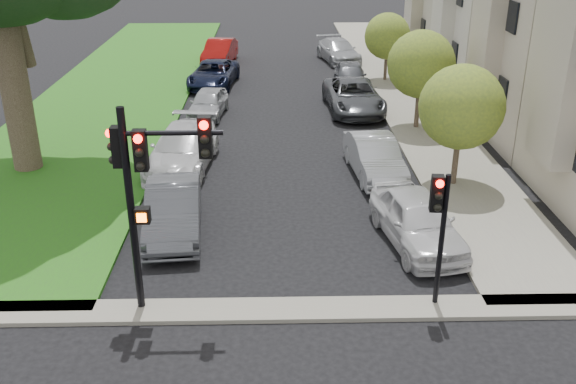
{
  "coord_description": "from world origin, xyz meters",
  "views": [
    {
      "loc": [
        -0.39,
        -11.63,
        9.39
      ],
      "look_at": [
        0.0,
        5.0,
        2.0
      ],
      "focal_mm": 40.0,
      "sensor_mm": 36.0,
      "label": 1
    }
  ],
  "objects_px": {
    "car_parked_6": "(183,148)",
    "car_parked_9": "(220,52)",
    "car_parked_3": "(350,76)",
    "car_parked_5": "(173,210)",
    "car_parked_0": "(417,220)",
    "car_parked_4": "(339,51)",
    "small_tree_c": "(387,36)",
    "traffic_signal_main": "(146,175)",
    "car_parked_7": "(208,103)",
    "car_parked_8": "(213,74)",
    "traffic_signal_secondary": "(439,217)",
    "small_tree_a": "(462,107)",
    "small_tree_b": "(421,64)",
    "car_parked_1": "(375,157)",
    "car_parked_2": "(354,96)"
  },
  "relations": [
    {
      "from": "car_parked_7",
      "to": "car_parked_8",
      "type": "bearing_deg",
      "value": 98.51
    },
    {
      "from": "traffic_signal_main",
      "to": "car_parked_9",
      "type": "relative_size",
      "value": 1.14
    },
    {
      "from": "car_parked_3",
      "to": "car_parked_5",
      "type": "distance_m",
      "value": 18.86
    },
    {
      "from": "car_parked_2",
      "to": "car_parked_9",
      "type": "xyz_separation_m",
      "value": [
        -7.5,
        10.91,
        -0.0
      ]
    },
    {
      "from": "car_parked_4",
      "to": "car_parked_0",
      "type": "bearing_deg",
      "value": -101.82
    },
    {
      "from": "car_parked_3",
      "to": "car_parked_4",
      "type": "height_order",
      "value": "car_parked_3"
    },
    {
      "from": "small_tree_c",
      "to": "car_parked_7",
      "type": "relative_size",
      "value": 1.02
    },
    {
      "from": "small_tree_a",
      "to": "car_parked_3",
      "type": "relative_size",
      "value": 1.02
    },
    {
      "from": "small_tree_c",
      "to": "traffic_signal_secondary",
      "type": "height_order",
      "value": "small_tree_c"
    },
    {
      "from": "small_tree_b",
      "to": "small_tree_c",
      "type": "xyz_separation_m",
      "value": [
        -0.0,
        8.92,
        -0.38
      ]
    },
    {
      "from": "small_tree_a",
      "to": "car_parked_0",
      "type": "xyz_separation_m",
      "value": [
        -2.29,
        -4.38,
        -2.21
      ]
    },
    {
      "from": "traffic_signal_secondary",
      "to": "car_parked_3",
      "type": "height_order",
      "value": "traffic_signal_secondary"
    },
    {
      "from": "car_parked_5",
      "to": "car_parked_7",
      "type": "relative_size",
      "value": 1.21
    },
    {
      "from": "car_parked_1",
      "to": "traffic_signal_secondary",
      "type": "bearing_deg",
      "value": -94.42
    },
    {
      "from": "car_parked_6",
      "to": "traffic_signal_secondary",
      "type": "bearing_deg",
      "value": -46.86
    },
    {
      "from": "small_tree_a",
      "to": "small_tree_b",
      "type": "relative_size",
      "value": 0.99
    },
    {
      "from": "car_parked_3",
      "to": "car_parked_4",
      "type": "bearing_deg",
      "value": 93.83
    },
    {
      "from": "traffic_signal_main",
      "to": "car_parked_4",
      "type": "xyz_separation_m",
      "value": [
        7.34,
        28.62,
        -2.97
      ]
    },
    {
      "from": "car_parked_2",
      "to": "car_parked_4",
      "type": "bearing_deg",
      "value": 85.27
    },
    {
      "from": "car_parked_6",
      "to": "car_parked_9",
      "type": "height_order",
      "value": "car_parked_6"
    },
    {
      "from": "traffic_signal_main",
      "to": "car_parked_6",
      "type": "relative_size",
      "value": 0.98
    },
    {
      "from": "small_tree_a",
      "to": "car_parked_7",
      "type": "height_order",
      "value": "small_tree_a"
    },
    {
      "from": "traffic_signal_main",
      "to": "car_parked_8",
      "type": "height_order",
      "value": "traffic_signal_main"
    },
    {
      "from": "car_parked_2",
      "to": "car_parked_7",
      "type": "bearing_deg",
      "value": -177.69
    },
    {
      "from": "car_parked_0",
      "to": "car_parked_4",
      "type": "bearing_deg",
      "value": 80.52
    },
    {
      "from": "traffic_signal_main",
      "to": "car_parked_1",
      "type": "bearing_deg",
      "value": 52.18
    },
    {
      "from": "small_tree_b",
      "to": "traffic_signal_main",
      "type": "relative_size",
      "value": 0.85
    },
    {
      "from": "small_tree_c",
      "to": "car_parked_9",
      "type": "height_order",
      "value": "small_tree_c"
    },
    {
      "from": "car_parked_6",
      "to": "car_parked_8",
      "type": "distance_m",
      "value": 12.68
    },
    {
      "from": "car_parked_3",
      "to": "car_parked_9",
      "type": "xyz_separation_m",
      "value": [
        -7.79,
        6.66,
        0.02
      ]
    },
    {
      "from": "small_tree_b",
      "to": "car_parked_0",
      "type": "relative_size",
      "value": 0.98
    },
    {
      "from": "small_tree_b",
      "to": "car_parked_3",
      "type": "distance_m",
      "value": 7.89
    },
    {
      "from": "small_tree_a",
      "to": "car_parked_4",
      "type": "height_order",
      "value": "small_tree_a"
    },
    {
      "from": "small_tree_c",
      "to": "car_parked_3",
      "type": "height_order",
      "value": "small_tree_c"
    },
    {
      "from": "car_parked_0",
      "to": "car_parked_2",
      "type": "relative_size",
      "value": 0.83
    },
    {
      "from": "car_parked_1",
      "to": "car_parked_6",
      "type": "distance_m",
      "value": 7.44
    },
    {
      "from": "small_tree_b",
      "to": "car_parked_8",
      "type": "xyz_separation_m",
      "value": [
        -10.0,
        8.1,
        -2.31
      ]
    },
    {
      "from": "small_tree_c",
      "to": "traffic_signal_main",
      "type": "relative_size",
      "value": 0.74
    },
    {
      "from": "traffic_signal_main",
      "to": "car_parked_9",
      "type": "height_order",
      "value": "traffic_signal_main"
    },
    {
      "from": "car_parked_2",
      "to": "car_parked_9",
      "type": "distance_m",
      "value": 13.23
    },
    {
      "from": "traffic_signal_main",
      "to": "car_parked_8",
      "type": "relative_size",
      "value": 1.06
    },
    {
      "from": "car_parked_6",
      "to": "car_parked_9",
      "type": "bearing_deg",
      "value": 95.31
    },
    {
      "from": "small_tree_a",
      "to": "car_parked_3",
      "type": "height_order",
      "value": "small_tree_a"
    },
    {
      "from": "car_parked_5",
      "to": "car_parked_9",
      "type": "relative_size",
      "value": 1.0
    },
    {
      "from": "traffic_signal_main",
      "to": "car_parked_1",
      "type": "distance_m",
      "value": 11.48
    },
    {
      "from": "car_parked_2",
      "to": "car_parked_6",
      "type": "height_order",
      "value": "car_parked_6"
    },
    {
      "from": "car_parked_0",
      "to": "traffic_signal_secondary",
      "type": "bearing_deg",
      "value": -104.81
    },
    {
      "from": "traffic_signal_main",
      "to": "car_parked_0",
      "type": "height_order",
      "value": "traffic_signal_main"
    },
    {
      "from": "small_tree_b",
      "to": "car_parked_3",
      "type": "height_order",
      "value": "small_tree_b"
    },
    {
      "from": "car_parked_5",
      "to": "car_parked_8",
      "type": "distance_m",
      "value": 18.21
    }
  ]
}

